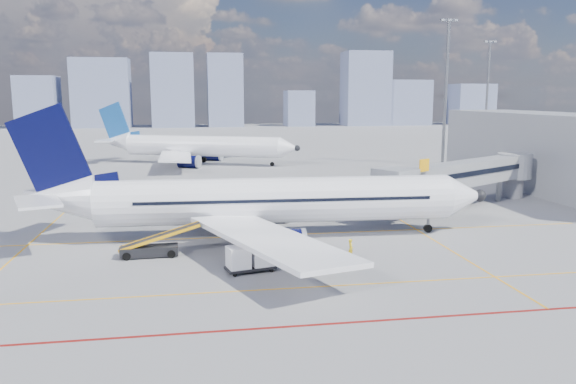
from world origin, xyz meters
name	(u,v)px	position (x,y,z in m)	size (l,w,h in m)	color
ground	(280,261)	(0.00, 0.00, 0.00)	(420.00, 420.00, 0.00)	gray
apron_markings	(280,278)	(-0.58, -3.91, 0.01)	(90.00, 35.12, 0.01)	#FFAA0D
jet_bridge	(469,174)	(23.51, 16.91, 3.74)	(23.55, 15.78, 6.30)	gray
terminal_block	(554,152)	(39.95, 26.00, 5.00)	(10.00, 42.00, 10.00)	gray
floodlight_mast_ne	(446,88)	(38.00, 55.00, 13.59)	(3.20, 0.61, 25.45)	slate
floodlight_mast_far	(487,90)	(65.00, 90.00, 13.59)	(3.20, 0.61, 25.45)	slate
distant_skyline	(210,95)	(0.22, 190.00, 12.50)	(246.28, 15.57, 30.34)	slate
main_aircraft	(257,201)	(-0.89, 7.43, 3.22)	(41.02, 35.73, 11.96)	white
second_aircraft	(194,146)	(-6.26, 62.98, 3.22)	(36.72, 31.02, 11.27)	white
baggage_tug	(331,260)	(3.33, -2.45, 0.65)	(2.20, 1.78, 1.35)	white
cargo_dolly	(250,258)	(-2.42, -2.14, 1.03)	(3.69, 2.27, 1.88)	black
belt_loader	(151,248)	(-9.58, 2.92, 0.66)	(6.26, 1.85, 2.54)	black
ramp_worker	(351,250)	(5.31, -0.54, 0.83)	(0.60, 0.40, 1.66)	gold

